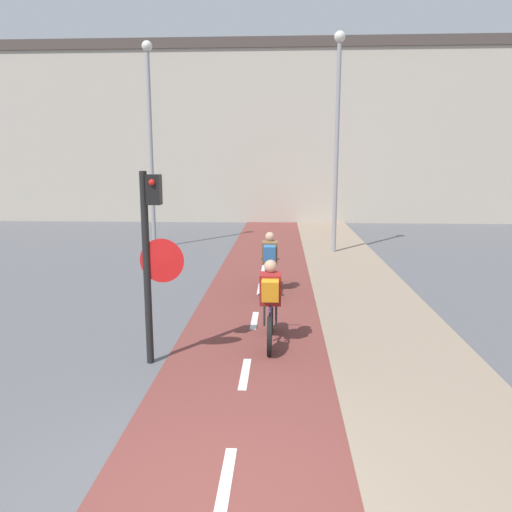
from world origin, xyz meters
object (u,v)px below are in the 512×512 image
(traffic_light_pole, at_px, (152,247))
(street_lamp_far, at_px, (150,125))
(cyclist_near, at_px, (270,305))
(cyclist_far, at_px, (270,263))
(street_lamp_sidewalk, at_px, (337,122))

(traffic_light_pole, height_order, street_lamp_far, street_lamp_far)
(cyclist_near, bearing_deg, street_lamp_far, 114.93)
(traffic_light_pole, relative_size, cyclist_far, 1.82)
(traffic_light_pole, relative_size, street_lamp_far, 0.41)
(street_lamp_far, distance_m, cyclist_far, 8.32)
(cyclist_near, xyz_separation_m, cyclist_far, (-0.10, 3.50, -0.01))
(street_lamp_sidewalk, distance_m, cyclist_far, 6.81)
(cyclist_near, height_order, cyclist_far, cyclist_near)
(street_lamp_sidewalk, bearing_deg, traffic_light_pole, -110.90)
(cyclist_near, bearing_deg, cyclist_far, 91.63)
(street_lamp_far, bearing_deg, cyclist_far, -54.42)
(cyclist_near, bearing_deg, street_lamp_sidewalk, 77.52)
(traffic_light_pole, bearing_deg, cyclist_far, 69.24)
(street_lamp_far, height_order, cyclist_near, street_lamp_far)
(street_lamp_far, height_order, cyclist_far, street_lamp_far)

